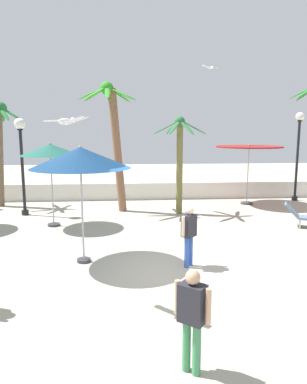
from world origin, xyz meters
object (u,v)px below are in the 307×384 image
(seagull_1, at_px, (211,68))
(lamp_post_2, at_px, (298,144))
(patio_umbrella_0, at_px, (80,158))
(palm_tree_2, at_px, (0,142))
(patio_umbrella_3, at_px, (249,150))
(palm_tree_3, at_px, (180,152))
(seagull_0, at_px, (66,121))
(guest_3, at_px, (192,312))
(lamp_post_1, at_px, (21,150))
(guest_1, at_px, (189,231))
(patio_umbrella_1, at_px, (50,151))
(palm_tree_1, at_px, (114,132))

(seagull_1, bearing_deg, lamp_post_2, -11.79)
(patio_umbrella_0, relative_size, seagull_1, 3.13)
(palm_tree_2, bearing_deg, patio_umbrella_3, -2.20)
(palm_tree_3, height_order, seagull_0, palm_tree_3)
(patio_umbrella_3, xyz_separation_m, guest_3, (-4.74, -11.46, -1.60))
(lamp_post_1, bearing_deg, seagull_0, -69.05)
(patio_umbrella_0, xyz_separation_m, guest_1, (2.65, -0.54, -1.77))
(palm_tree_3, distance_m, seagull_1, 5.29)
(patio_umbrella_0, xyz_separation_m, guest_3, (1.98, -4.52, -1.78))
(patio_umbrella_3, height_order, seagull_1, seagull_1)
(patio_umbrella_1, distance_m, palm_tree_2, 4.67)
(palm_tree_1, xyz_separation_m, palm_tree_3, (2.62, -0.64, -0.79))
(palm_tree_3, xyz_separation_m, seagull_1, (1.93, 3.15, 3.78))
(guest_3, xyz_separation_m, seagull_1, (3.25, 12.98, 5.39))
(patio_umbrella_0, xyz_separation_m, patio_umbrella_3, (6.72, 6.94, -0.18))
(lamp_post_1, relative_size, guest_1, 2.49)
(guest_1, bearing_deg, lamp_post_1, 132.64)
(guest_1, bearing_deg, seagull_1, 73.99)
(patio_umbrella_1, distance_m, guest_1, 6.17)
(patio_umbrella_1, bearing_deg, patio_umbrella_0, -68.49)
(palm_tree_2, bearing_deg, guest_1, -48.45)
(patio_umbrella_0, distance_m, patio_umbrella_1, 3.99)
(guest_3, bearing_deg, patio_umbrella_0, 113.68)
(patio_umbrella_0, height_order, lamp_post_1, lamp_post_1)
(palm_tree_3, relative_size, lamp_post_1, 1.02)
(palm_tree_3, bearing_deg, palm_tree_1, 166.32)
(palm_tree_1, bearing_deg, patio_umbrella_3, 9.34)
(patio_umbrella_1, height_order, guest_1, patio_umbrella_1)
(patio_umbrella_0, height_order, patio_umbrella_3, patio_umbrella_0)
(guest_1, xyz_separation_m, seagull_1, (2.58, 9.00, 5.38))
(patio_umbrella_3, distance_m, lamp_post_1, 9.76)
(palm_tree_3, bearing_deg, guest_1, -96.34)
(lamp_post_2, bearing_deg, seagull_1, 168.21)
(patio_umbrella_3, relative_size, palm_tree_2, 0.65)
(seagull_1, bearing_deg, seagull_0, -115.96)
(patio_umbrella_3, height_order, palm_tree_3, palm_tree_3)
(patio_umbrella_0, bearing_deg, palm_tree_2, 120.60)
(patio_umbrella_3, bearing_deg, patio_umbrella_0, -134.04)
(palm_tree_3, bearing_deg, palm_tree_2, 164.97)
(guest_1, bearing_deg, lamp_post_2, 50.60)
(palm_tree_3, distance_m, lamp_post_1, 6.25)
(guest_3, height_order, seagull_0, seagull_0)
(lamp_post_2, bearing_deg, palm_tree_1, -169.17)
(palm_tree_1, relative_size, seagull_0, 5.56)
(patio_umbrella_0, relative_size, patio_umbrella_1, 1.01)
(guest_3, relative_size, seagull_0, 1.60)
(patio_umbrella_1, bearing_deg, lamp_post_2, 19.83)
(guest_3, distance_m, seagull_1, 14.43)
(lamp_post_1, distance_m, guest_3, 11.32)
(patio_umbrella_0, height_order, palm_tree_2, palm_tree_2)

